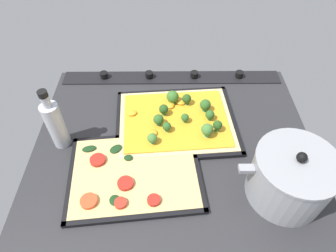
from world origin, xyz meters
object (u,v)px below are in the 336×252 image
object	(u,v)px
baking_tray_front	(176,122)
baking_tray_back	(135,174)
veggie_pizza_back	(132,173)
oil_bottle	(55,124)
broccoli_pizza	(177,119)
cooking_pot	(290,177)

from	to	relation	value
baking_tray_front	baking_tray_back	world-z (taller)	same
baking_tray_back	veggie_pizza_back	bearing A→B (deg)	30.41
veggie_pizza_back	oil_bottle	distance (cm)	25.39
broccoli_pizza	baking_tray_back	xyz separation A→B (cm)	(12.01, 18.83, -1.45)
broccoli_pizza	oil_bottle	size ratio (longest dim) A/B	1.82
baking_tray_back	veggie_pizza_back	world-z (taller)	veggie_pizza_back
cooking_pot	oil_bottle	size ratio (longest dim) A/B	1.32
broccoli_pizza	oil_bottle	bearing A→B (deg)	12.54
baking_tray_front	cooking_pot	size ratio (longest dim) A/B	1.48
oil_bottle	baking_tray_front	bearing A→B (deg)	-167.43
baking_tray_back	oil_bottle	world-z (taller)	oil_bottle
broccoli_pizza	cooking_pot	size ratio (longest dim) A/B	1.38
baking_tray_front	broccoli_pizza	world-z (taller)	broccoli_pizza
broccoli_pizza	oil_bottle	xyz separation A→B (cm)	(34.07, 7.57, 6.33)
oil_bottle	broccoli_pizza	bearing A→B (deg)	-167.46
veggie_pizza_back	broccoli_pizza	bearing A→B (deg)	-123.36
baking_tray_front	broccoli_pizza	size ratio (longest dim) A/B	1.07
cooking_pot	oil_bottle	world-z (taller)	oil_bottle
cooking_pot	oil_bottle	distance (cm)	62.79
broccoli_pizza	veggie_pizza_back	size ratio (longest dim) A/B	1.04
baking_tray_front	baking_tray_back	size ratio (longest dim) A/B	1.04
baking_tray_front	veggie_pizza_back	world-z (taller)	veggie_pizza_back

